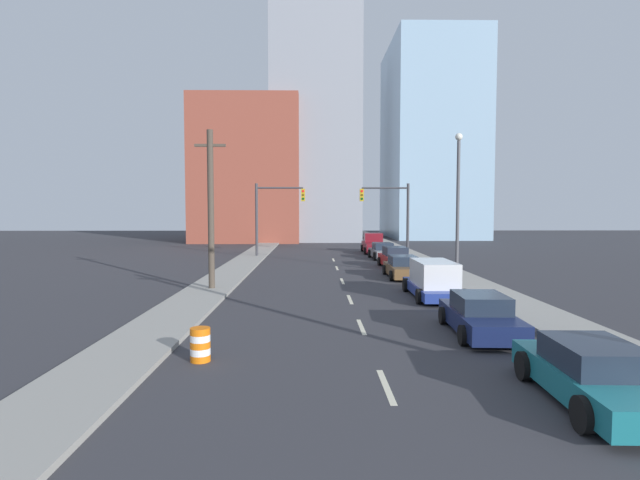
# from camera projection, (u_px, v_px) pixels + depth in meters

# --- Properties ---
(sidewalk_left) EXTENTS (2.51, 95.32, 0.16)m
(sidewalk_left) POSITION_uv_depth(u_px,v_px,m) (259.00, 251.00, 50.42)
(sidewalk_left) COLOR gray
(sidewalk_left) RESTS_ON ground
(sidewalk_right) EXTENTS (2.51, 95.32, 0.16)m
(sidewalk_right) POSITION_uv_depth(u_px,v_px,m) (401.00, 251.00, 50.63)
(sidewalk_right) COLOR gray
(sidewalk_right) RESTS_ON ground
(lane_stripe_at_9m) EXTENTS (0.16, 2.40, 0.01)m
(lane_stripe_at_9m) POSITION_uv_depth(u_px,v_px,m) (386.00, 386.00, 12.00)
(lane_stripe_at_9m) COLOR beige
(lane_stripe_at_9m) RESTS_ON ground
(lane_stripe_at_15m) EXTENTS (0.16, 2.40, 0.01)m
(lane_stripe_at_15m) POSITION_uv_depth(u_px,v_px,m) (361.00, 327.00, 18.08)
(lane_stripe_at_15m) COLOR beige
(lane_stripe_at_15m) RESTS_ON ground
(lane_stripe_at_21m) EXTENTS (0.16, 2.40, 0.01)m
(lane_stripe_at_21m) POSITION_uv_depth(u_px,v_px,m) (350.00, 299.00, 23.63)
(lane_stripe_at_21m) COLOR beige
(lane_stripe_at_21m) RESTS_ON ground
(lane_stripe_at_27m) EXTENTS (0.16, 2.40, 0.01)m
(lane_stripe_at_27m) POSITION_uv_depth(u_px,v_px,m) (342.00, 281.00, 29.70)
(lane_stripe_at_27m) COLOR beige
(lane_stripe_at_27m) RESTS_ON ground
(lane_stripe_at_33m) EXTENTS (0.16, 2.40, 0.01)m
(lane_stripe_at_33m) POSITION_uv_depth(u_px,v_px,m) (337.00, 268.00, 36.39)
(lane_stripe_at_33m) COLOR beige
(lane_stripe_at_33m) RESTS_ON ground
(lane_stripe_at_39m) EXTENTS (0.16, 2.40, 0.01)m
(lane_stripe_at_39m) POSITION_uv_depth(u_px,v_px,m) (333.00, 260.00, 42.36)
(lane_stripe_at_39m) COLOR beige
(lane_stripe_at_39m) RESTS_ON ground
(building_brick_left) EXTENTS (14.00, 16.00, 18.86)m
(building_brick_left) POSITION_uv_depth(u_px,v_px,m) (250.00, 173.00, 69.39)
(building_brick_left) COLOR brown
(building_brick_left) RESTS_ON ground
(building_office_center) EXTENTS (12.00, 20.00, 31.88)m
(building_office_center) POSITION_uv_depth(u_px,v_px,m) (315.00, 130.00, 73.12)
(building_office_center) COLOR gray
(building_office_center) RESTS_ON ground
(building_glass_right) EXTENTS (13.00, 20.00, 29.62)m
(building_glass_right) POSITION_uv_depth(u_px,v_px,m) (431.00, 142.00, 77.44)
(building_glass_right) COLOR #8CADC6
(building_glass_right) RESTS_ON ground
(traffic_signal_left) EXTENTS (4.45, 0.35, 6.60)m
(traffic_signal_left) POSITION_uv_depth(u_px,v_px,m) (270.00, 210.00, 44.43)
(traffic_signal_left) COLOR #38383D
(traffic_signal_left) RESTS_ON ground
(traffic_signal_right) EXTENTS (4.45, 0.35, 6.60)m
(traffic_signal_right) POSITION_uv_depth(u_px,v_px,m) (394.00, 210.00, 44.60)
(traffic_signal_right) COLOR #38383D
(traffic_signal_right) RESTS_ON ground
(utility_pole_left_mid) EXTENTS (1.60, 0.32, 8.37)m
(utility_pole_left_mid) POSITION_uv_depth(u_px,v_px,m) (211.00, 209.00, 25.87)
(utility_pole_left_mid) COLOR #473D33
(utility_pole_left_mid) RESTS_ON ground
(traffic_barrel) EXTENTS (0.56, 0.56, 0.95)m
(traffic_barrel) POSITION_uv_depth(u_px,v_px,m) (200.00, 345.00, 13.95)
(traffic_barrel) COLOR orange
(traffic_barrel) RESTS_ON ground
(street_lamp) EXTENTS (0.44, 0.44, 8.86)m
(street_lamp) POSITION_uv_depth(u_px,v_px,m) (458.00, 196.00, 30.16)
(street_lamp) COLOR #4C4C51
(street_lamp) RESTS_ON ground
(sedan_teal) EXTENTS (2.25, 4.84, 1.36)m
(sedan_teal) POSITION_uv_depth(u_px,v_px,m) (593.00, 375.00, 10.89)
(sedan_teal) COLOR #196B75
(sedan_teal) RESTS_ON ground
(sedan_navy) EXTENTS (2.27, 4.81, 1.38)m
(sedan_navy) POSITION_uv_depth(u_px,v_px,m) (480.00, 316.00, 17.01)
(sedan_navy) COLOR #141E47
(sedan_navy) RESTS_ON ground
(box_truck_blue) EXTENTS (2.27, 5.58, 1.80)m
(box_truck_blue) POSITION_uv_depth(u_px,v_px,m) (433.00, 280.00, 24.02)
(box_truck_blue) COLOR navy
(box_truck_blue) RESTS_ON ground
(sedan_brown) EXTENTS (2.10, 4.79, 1.38)m
(sedan_brown) POSITION_uv_depth(u_px,v_px,m) (403.00, 268.00, 31.23)
(sedan_brown) COLOR brown
(sedan_brown) RESTS_ON ground
(sedan_red) EXTENTS (2.21, 4.69, 1.54)m
(sedan_red) POSITION_uv_depth(u_px,v_px,m) (395.00, 258.00, 36.72)
(sedan_red) COLOR red
(sedan_red) RESTS_ON ground
(sedan_gray) EXTENTS (2.22, 4.50, 1.42)m
(sedan_gray) POSITION_uv_depth(u_px,v_px,m) (383.00, 251.00, 43.18)
(sedan_gray) COLOR slate
(sedan_gray) RESTS_ON ground
(pickup_truck_maroon) EXTENTS (2.33, 5.52, 1.93)m
(pickup_truck_maroon) POSITION_uv_depth(u_px,v_px,m) (374.00, 245.00, 49.36)
(pickup_truck_maroon) COLOR maroon
(pickup_truck_maroon) RESTS_ON ground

